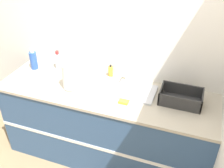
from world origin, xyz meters
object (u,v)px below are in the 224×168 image
at_px(dish_rack, 181,98).
at_px(paper_towel_roll, 69,76).
at_px(bottle_blue, 33,60).
at_px(soap_dispenser, 111,72).
at_px(bottle_white_spray, 58,61).
at_px(sink, 127,89).

bearing_deg(dish_rack, paper_towel_roll, -172.81).
height_order(bottle_blue, soap_dispenser, bottle_blue).
distance_m(paper_towel_roll, bottle_white_spray, 0.46).
height_order(paper_towel_roll, dish_rack, paper_towel_roll).
distance_m(dish_rack, soap_dispenser, 0.81).
xyz_separation_m(sink, paper_towel_roll, (-0.55, -0.16, 0.12)).
xyz_separation_m(sink, dish_rack, (0.53, -0.02, 0.03)).
bearing_deg(soap_dispenser, bottle_white_spray, -177.68).
bearing_deg(soap_dispenser, dish_rack, -15.38).
xyz_separation_m(paper_towel_roll, soap_dispenser, (0.31, 0.35, -0.08)).
bearing_deg(paper_towel_roll, bottle_blue, 158.58).
bearing_deg(bottle_white_spray, bottle_blue, -158.95).
bearing_deg(bottle_blue, soap_dispenser, 8.00).
bearing_deg(paper_towel_roll, sink, 15.82).
bearing_deg(sink, soap_dispenser, 141.91).
xyz_separation_m(paper_towel_roll, bottle_blue, (-0.58, 0.23, -0.03)).
bearing_deg(bottle_blue, dish_rack, -3.09).
xyz_separation_m(sink, bottle_white_spray, (-0.87, 0.17, 0.07)).
height_order(sink, paper_towel_roll, sink).
distance_m(paper_towel_roll, dish_rack, 1.10).
distance_m(sink, bottle_white_spray, 0.89).
distance_m(sink, bottle_blue, 1.14).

